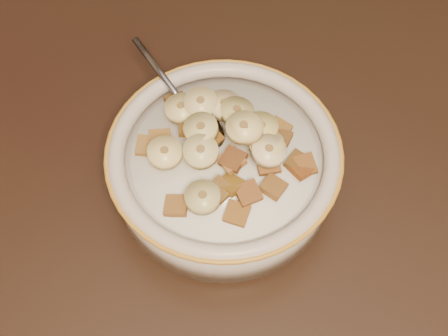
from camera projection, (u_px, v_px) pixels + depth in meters
The scene contains 40 objects.
cereal_bowl at pixel (224, 171), 0.60m from camera, with size 0.21×0.21×0.05m, color #B4A18F.
milk at pixel (224, 157), 0.57m from camera, with size 0.17×0.17×0.00m, color white.
spoon at pixel (203, 130), 0.58m from camera, with size 0.04×0.05×0.01m, color gray.
cereal_square_0 at pixel (160, 140), 0.58m from camera, with size 0.02×0.02×0.01m, color brown.
cereal_square_1 at pixel (279, 130), 0.58m from camera, with size 0.02×0.02×0.01m, color brown.
cereal_square_2 at pixel (234, 110), 0.58m from camera, with size 0.02×0.02×0.01m, color #8E5E29.
cereal_square_3 at pixel (219, 190), 0.54m from camera, with size 0.02×0.02×0.01m, color brown.
cereal_square_4 at pixel (264, 148), 0.56m from camera, with size 0.02×0.02×0.01m, color brown.
cereal_square_5 at pixel (179, 108), 0.60m from camera, with size 0.02×0.02×0.01m, color brown.
cereal_square_6 at pixel (233, 159), 0.55m from camera, with size 0.02×0.02×0.01m, color brown.
cereal_square_7 at pixel (190, 127), 0.57m from camera, with size 0.02×0.02×0.01m, color brown.
cereal_square_8 at pixel (280, 138), 0.57m from camera, with size 0.02×0.02×0.01m, color brown.
cereal_square_9 at pixel (245, 116), 0.58m from camera, with size 0.02×0.02×0.01m, color brown.
cereal_square_10 at pixel (248, 193), 0.54m from camera, with size 0.02×0.02×0.01m, color brown.
cereal_square_11 at pixel (217, 105), 0.59m from camera, with size 0.02×0.02×0.01m, color brown.
cereal_square_12 at pixel (304, 165), 0.56m from camera, with size 0.02×0.02×0.01m, color brown.
cereal_square_13 at pixel (273, 187), 0.55m from camera, with size 0.02×0.02×0.01m, color brown.
cereal_square_14 at pixel (232, 161), 0.55m from camera, with size 0.02×0.02×0.01m, color #9A6224.
cereal_square_15 at pixel (209, 138), 0.56m from camera, with size 0.02×0.02×0.01m, color brown.
cereal_square_16 at pixel (302, 168), 0.56m from camera, with size 0.02×0.02×0.01m, color brown.
cereal_square_17 at pixel (230, 184), 0.54m from camera, with size 0.02×0.02×0.01m, color #875D16.
cereal_square_18 at pixel (268, 163), 0.56m from camera, with size 0.02×0.02×0.01m, color olive.
cereal_square_19 at pixel (147, 146), 0.57m from camera, with size 0.02×0.02×0.01m, color olive.
cereal_square_20 at pixel (176, 206), 0.54m from camera, with size 0.02×0.02×0.01m, color brown.
cereal_square_21 at pixel (177, 102), 0.60m from camera, with size 0.02×0.02×0.01m, color brown.
cereal_square_22 at pixel (298, 163), 0.57m from camera, with size 0.02×0.02×0.01m, color brown.
cereal_square_23 at pixel (237, 214), 0.54m from camera, with size 0.02×0.02×0.01m, color brown.
banana_slice_0 at pixel (224, 105), 0.58m from camera, with size 0.03×0.03×0.01m, color #D5C087.
banana_slice_1 at pixel (201, 129), 0.55m from camera, with size 0.03×0.03×0.01m, color #CBBB74.
banana_slice_2 at pixel (201, 103), 0.57m from camera, with size 0.03×0.03×0.01m, color beige.
banana_slice_3 at pixel (267, 145), 0.55m from camera, with size 0.03×0.03×0.01m, color #D3C967.
banana_slice_4 at pixel (269, 151), 0.55m from camera, with size 0.03×0.03×0.01m, color #FCECA8.
banana_slice_5 at pixel (165, 153), 0.55m from camera, with size 0.03×0.03×0.01m, color #FDE989.
banana_slice_6 at pixel (203, 197), 0.53m from camera, with size 0.03×0.03×0.01m, color #CEBD7E.
banana_slice_7 at pixel (181, 108), 0.58m from camera, with size 0.03×0.03×0.01m, color #F3D98B.
banana_slice_8 at pixel (246, 128), 0.55m from camera, with size 0.03×0.03×0.01m, color #FFD57D.
banana_slice_9 at pixel (261, 128), 0.56m from camera, with size 0.03×0.03×0.01m, color #E4CB74.
banana_slice_10 at pixel (201, 152), 0.54m from camera, with size 0.03×0.03×0.01m, color #D4C18A.
banana_slice_11 at pixel (244, 128), 0.55m from camera, with size 0.03×0.03×0.01m, color #FEEC99.
banana_slice_12 at pixel (237, 112), 0.57m from camera, with size 0.03×0.03×0.01m, color #CFC272.
Camera 1 is at (-0.06, -0.29, 1.29)m, focal length 50.00 mm.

